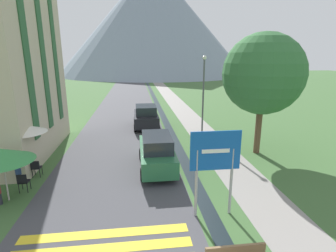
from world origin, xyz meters
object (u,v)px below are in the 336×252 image
(cafe_chair_far_left, at_px, (32,156))
(cafe_umbrella_front_green, at_px, (1,155))
(parked_car_far, at_px, (146,116))
(streetlamp, at_px, (203,90))
(cafe_chair_near_left, at_px, (23,181))
(cafe_umbrella_middle_white, at_px, (24,129))
(road_sign, at_px, (215,160))
(tree_by_path, at_px, (263,74))
(parked_car_near, at_px, (157,152))
(person_seated_far, at_px, (19,169))
(cafe_chair_middle, at_px, (36,167))

(cafe_chair_far_left, height_order, cafe_umbrella_front_green, cafe_umbrella_front_green)
(parked_car_far, distance_m, streetlamp, 5.45)
(cafe_chair_near_left, relative_size, cafe_umbrella_middle_white, 0.34)
(road_sign, height_order, parked_car_far, road_sign)
(tree_by_path, bearing_deg, cafe_umbrella_middle_white, -173.63)
(parked_car_near, xyz_separation_m, parked_car_far, (-0.20, 8.26, 0.00))
(road_sign, xyz_separation_m, cafe_umbrella_middle_white, (-7.99, 4.54, 0.15))
(cafe_chair_near_left, distance_m, cafe_umbrella_middle_white, 2.68)
(parked_car_far, relative_size, person_seated_far, 3.28)
(parked_car_far, distance_m, tree_by_path, 9.97)
(parked_car_near, relative_size, cafe_chair_near_left, 5.12)
(cafe_umbrella_front_green, bearing_deg, cafe_chair_near_left, 59.33)
(cafe_umbrella_middle_white, bearing_deg, person_seated_far, -92.90)
(cafe_chair_far_left, relative_size, tree_by_path, 0.12)
(cafe_chair_near_left, distance_m, cafe_umbrella_front_green, 1.59)
(cafe_umbrella_middle_white, xyz_separation_m, person_seated_far, (-0.05, -1.03, -1.62))
(cafe_umbrella_middle_white, distance_m, tree_by_path, 12.76)
(streetlamp, bearing_deg, cafe_chair_middle, -149.08)
(cafe_chair_near_left, relative_size, cafe_umbrella_front_green, 0.35)
(road_sign, distance_m, parked_car_far, 12.83)
(tree_by_path, bearing_deg, cafe_chair_near_left, -164.41)
(person_seated_far, bearing_deg, tree_by_path, 10.97)
(parked_car_near, relative_size, cafe_chair_middle, 5.12)
(parked_car_near, bearing_deg, person_seated_far, -172.25)
(cafe_chair_far_left, xyz_separation_m, cafe_chair_middle, (0.74, -1.58, 0.00))
(cafe_umbrella_front_green, bearing_deg, road_sign, -14.05)
(parked_car_near, height_order, cafe_chair_far_left, parked_car_near)
(cafe_chair_near_left, bearing_deg, cafe_umbrella_middle_white, 84.51)
(cafe_umbrella_front_green, xyz_separation_m, tree_by_path, (12.35, 3.96, 2.73))
(cafe_umbrella_front_green, relative_size, streetlamp, 0.42)
(cafe_chair_near_left, bearing_deg, cafe_chair_middle, 70.33)
(cafe_umbrella_front_green, relative_size, tree_by_path, 0.34)
(cafe_chair_far_left, relative_size, cafe_chair_near_left, 1.00)
(road_sign, bearing_deg, person_seated_far, 156.46)
(road_sign, distance_m, cafe_chair_far_left, 10.12)
(road_sign, xyz_separation_m, cafe_chair_near_left, (-7.52, 2.58, -1.63))
(cafe_umbrella_front_green, distance_m, streetlamp, 12.74)
(person_seated_far, xyz_separation_m, streetlamp, (10.12, 6.29, 2.67))
(tree_by_path, bearing_deg, parked_car_far, 133.50)
(road_sign, xyz_separation_m, cafe_chair_middle, (-7.51, 4.05, -1.63))
(person_seated_far, bearing_deg, road_sign, -23.54)
(cafe_umbrella_front_green, bearing_deg, tree_by_path, 17.76)
(parked_car_far, relative_size, cafe_chair_near_left, 4.67)
(parked_car_far, bearing_deg, parked_car_near, -88.59)
(cafe_chair_middle, bearing_deg, cafe_umbrella_middle_white, 150.25)
(cafe_umbrella_middle_white, xyz_separation_m, tree_by_path, (12.46, 1.39, 2.38))
(person_seated_far, bearing_deg, cafe_chair_middle, 45.38)
(streetlamp, bearing_deg, cafe_chair_far_left, -158.06)
(parked_car_near, xyz_separation_m, cafe_umbrella_front_green, (-6.20, -2.40, 1.03))
(cafe_chair_near_left, relative_size, tree_by_path, 0.12)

